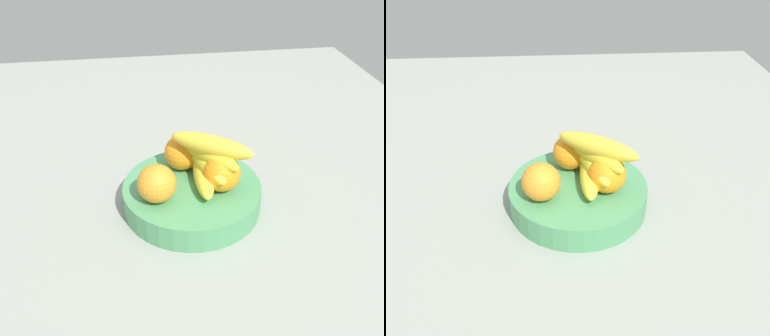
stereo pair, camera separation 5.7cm
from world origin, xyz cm
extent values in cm
cube|color=gray|center=(0.00, 0.00, -1.50)|extent=(180.00, 140.00, 3.00)
cylinder|color=#4E9861|center=(-2.65, 1.28, 2.59)|extent=(27.55, 27.55, 5.17)
sphere|color=orange|center=(-6.35, 8.43, 8.85)|extent=(7.35, 7.35, 7.35)
sphere|color=orange|center=(-4.70, -4.14, 8.85)|extent=(7.35, 7.35, 7.35)
sphere|color=orange|center=(3.94, 2.35, 8.85)|extent=(7.35, 7.35, 7.35)
ellipsoid|color=yellow|center=(-1.75, -1.13, 7.17)|extent=(17.23, 5.14, 4.00)
ellipsoid|color=yellow|center=(-0.87, -1.60, 9.37)|extent=(17.46, 8.07, 4.00)
ellipsoid|color=gold|center=(-1.09, -1.75, 11.57)|extent=(16.35, 12.78, 4.00)
ellipsoid|color=gold|center=(-2.36, -2.45, 13.77)|extent=(12.93, 16.27, 4.00)
camera|label=1|loc=(-72.31, 11.78, 55.57)|focal=40.86mm
camera|label=2|loc=(-72.93, 6.12, 55.57)|focal=40.86mm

